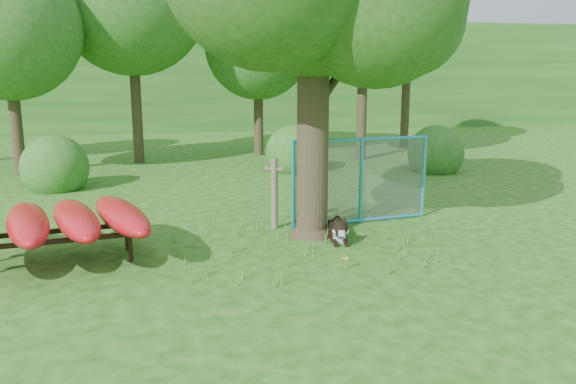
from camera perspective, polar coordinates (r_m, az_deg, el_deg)
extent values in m
plane|color=#1D5410|center=(9.36, 0.31, -7.55)|extent=(80.00, 80.00, 0.00)
cylinder|color=#32291B|center=(10.71, 2.55, 7.93)|extent=(0.81, 0.81, 4.75)
cone|color=#32291B|center=(11.07, 2.45, -3.18)|extent=(1.21, 1.21, 0.48)
cylinder|color=#32291B|center=(11.05, 4.93, 11.47)|extent=(1.08, 1.07, 1.01)
cylinder|color=#32291B|center=(10.55, -0.13, 13.56)|extent=(1.13, 0.26, 0.97)
cylinder|color=brown|center=(11.41, -1.39, -0.16)|extent=(0.18, 0.18, 1.46)
cylinder|color=brown|center=(11.31, -1.40, 2.34)|extent=(0.39, 0.23, 0.08)
cylinder|color=black|center=(9.89, -15.71, -5.53)|extent=(0.08, 0.08, 0.46)
cylinder|color=black|center=(10.50, -16.03, -4.53)|extent=(0.08, 0.08, 0.46)
cube|color=black|center=(9.81, -22.77, -4.67)|extent=(2.73, 0.50, 0.07)
cube|color=black|center=(10.43, -22.67, -3.70)|extent=(2.73, 0.50, 0.07)
ellipsoid|color=red|center=(10.08, -24.92, -2.91)|extent=(1.33, 2.83, 0.44)
ellipsoid|color=red|center=(10.04, -20.74, -2.61)|extent=(1.41, 2.82, 0.44)
ellipsoid|color=red|center=(10.06, -16.56, -2.30)|extent=(1.50, 2.82, 0.44)
cube|color=black|center=(10.95, 5.01, -3.96)|extent=(0.41, 0.80, 0.26)
cube|color=silver|center=(10.64, 5.21, -4.50)|extent=(0.26, 0.19, 0.24)
sphere|color=black|center=(10.40, 5.36, -3.71)|extent=(0.28, 0.28, 0.28)
cube|color=silver|center=(10.28, 5.44, -4.14)|extent=(0.13, 0.17, 0.10)
sphere|color=silver|center=(10.38, 4.89, -3.98)|extent=(0.13, 0.13, 0.13)
sphere|color=silver|center=(10.40, 5.85, -3.97)|extent=(0.13, 0.13, 0.13)
cone|color=black|center=(10.39, 4.93, -2.84)|extent=(0.14, 0.15, 0.14)
cone|color=black|center=(10.41, 5.76, -2.83)|extent=(0.10, 0.12, 0.14)
cylinder|color=black|center=(10.49, 4.77, -5.10)|extent=(0.13, 0.34, 0.08)
cylinder|color=black|center=(10.52, 5.84, -5.09)|extent=(0.13, 0.34, 0.08)
sphere|color=black|center=(11.33, 5.06, -2.85)|extent=(0.17, 0.17, 0.17)
torus|color=blue|center=(10.50, 5.29, -3.93)|extent=(0.28, 0.13, 0.27)
cylinder|color=#29A0C1|center=(11.32, 0.53, 0.68)|extent=(0.09, 0.09, 1.82)
cylinder|color=#29A0C1|center=(11.91, 7.44, 1.14)|extent=(0.09, 0.09, 1.82)
cylinder|color=#29A0C1|center=(12.65, 13.61, 1.55)|extent=(0.09, 0.09, 1.82)
cylinder|color=#29A0C1|center=(11.78, 7.55, 5.31)|extent=(3.02, 0.46, 0.07)
cylinder|color=#29A0C1|center=(12.10, 7.33, -2.87)|extent=(3.02, 0.46, 0.07)
plane|color=slate|center=(11.91, 7.44, 1.14)|extent=(3.02, 0.39, 3.04)
cylinder|color=#4A8F2E|center=(9.21, 5.84, -7.30)|extent=(0.02, 0.02, 0.19)
sphere|color=#FFFC28|center=(9.18, 5.85, -6.74)|extent=(0.03, 0.03, 0.03)
sphere|color=#FFFC28|center=(9.19, 6.10, -6.65)|extent=(0.03, 0.03, 0.03)
sphere|color=#FFFC28|center=(9.21, 5.69, -6.73)|extent=(0.03, 0.03, 0.03)
sphere|color=#FFFC28|center=(9.15, 5.95, -6.80)|extent=(0.03, 0.03, 0.03)
sphere|color=#FFFC28|center=(9.16, 5.72, -6.71)|extent=(0.03, 0.03, 0.03)
cylinder|color=#32291B|center=(19.22, -26.04, 7.71)|extent=(0.36, 0.36, 4.20)
sphere|color=#25601F|center=(19.24, -26.71, 14.83)|extent=(4.40, 4.40, 4.40)
cylinder|color=#32291B|center=(20.66, -15.24, 10.16)|extent=(0.36, 0.36, 5.25)
cylinder|color=#32291B|center=(21.92, -3.03, 8.81)|extent=(0.36, 0.36, 3.85)
sphere|color=#25601F|center=(21.91, -3.10, 14.56)|extent=(4.00, 4.00, 4.00)
cylinder|color=#32291B|center=(20.80, 7.54, 9.81)|extent=(0.36, 0.36, 4.76)
sphere|color=#25601F|center=(20.88, 7.76, 17.28)|extent=(4.80, 4.80, 4.80)
cylinder|color=#32291B|center=(24.69, 11.90, 10.14)|extent=(0.36, 0.36, 4.90)
sphere|color=#25601F|center=(24.77, 12.19, 16.63)|extent=(4.60, 4.60, 4.60)
sphere|color=#25601F|center=(16.72, -22.43, 0.27)|extent=(1.80, 1.80, 1.80)
sphere|color=#25601F|center=(18.87, 14.66, 2.03)|extent=(1.80, 1.80, 1.80)
sphere|color=#25601F|center=(18.31, 0.51, 2.13)|extent=(1.80, 1.80, 1.80)
cube|color=#25601F|center=(36.67, -9.11, 11.62)|extent=(80.00, 12.00, 6.00)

